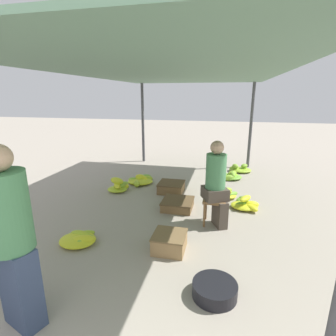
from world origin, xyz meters
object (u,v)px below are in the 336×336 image
object	(u,v)px
banana_pile_left_2	(141,180)
banana_pile_right_0	(231,176)
banana_pile_left_0	(80,239)
crate_mid	(171,187)
stool	(214,204)
basin_black	(215,290)
banana_pile_left_1	(119,186)
vendor_foreground	(12,239)
banana_pile_right_1	(245,204)
banana_pile_right_3	(240,169)
vendor_seated	(217,182)
banana_pile_right_2	(225,193)
crate_near	(169,242)
crate_far	(178,204)

from	to	relation	value
banana_pile_left_2	banana_pile_right_0	xyz separation A→B (m)	(2.02, 0.76, 0.00)
banana_pile_left_0	banana_pile_right_0	distance (m)	3.94
banana_pile_right_0	crate_mid	xyz separation A→B (m)	(-1.22, -1.18, 0.03)
stool	banana_pile_left_0	distance (m)	2.02
basin_black	banana_pile_left_1	distance (m)	3.37
vendor_foreground	banana_pile_right_1	world-z (taller)	vendor_foreground
banana_pile_right_1	crate_mid	bearing A→B (deg)	160.78
banana_pile_right_3	banana_pile_left_0	bearing A→B (deg)	-119.05
banana_pile_right_1	crate_mid	size ratio (longest dim) A/B	1.12
vendor_foreground	basin_black	size ratio (longest dim) A/B	3.56
banana_pile_right_1	vendor_seated	bearing A→B (deg)	-124.44
banana_pile_right_1	basin_black	bearing A→B (deg)	-100.55
banana_pile_left_1	banana_pile_left_2	xyz separation A→B (m)	(0.28, 0.61, -0.04)
banana_pile_right_2	crate_near	distance (m)	2.16
banana_pile_right_3	banana_pile_right_1	bearing A→B (deg)	-89.78
banana_pile_left_1	banana_pile_right_2	distance (m)	2.19
banana_pile_left_0	banana_pile_left_1	bearing A→B (deg)	97.87
banana_pile_left_0	banana_pile_right_0	bearing A→B (deg)	59.01
vendor_foreground	crate_mid	size ratio (longest dim) A/B	3.10
crate_near	crate_far	size ratio (longest dim) A/B	0.78
stool	banana_pile_left_2	distance (m)	2.43
banana_pile_right_0	crate_far	bearing A→B (deg)	-115.11
vendor_seated	banana_pile_right_1	xyz separation A→B (m)	(0.51, 0.74, -0.62)
banana_pile_left_2	crate_mid	size ratio (longest dim) A/B	1.47
banana_pile_left_2	crate_near	world-z (taller)	crate_near
vendor_seated	banana_pile_right_2	world-z (taller)	vendor_seated
crate_far	banana_pile_right_1	bearing A→B (deg)	13.96
basin_black	banana_pile_right_0	world-z (taller)	banana_pile_right_0
vendor_foreground	vendor_seated	world-z (taller)	vendor_foreground
banana_pile_right_2	banana_pile_right_0	bearing A→B (deg)	84.41
banana_pile_right_3	banana_pile_right_0	bearing A→B (deg)	-108.70
banana_pile_right_0	crate_mid	distance (m)	1.70
banana_pile_right_0	basin_black	bearing A→B (deg)	-92.56
banana_pile_right_2	banana_pile_right_1	bearing A→B (deg)	-50.99
stool	banana_pile_right_1	size ratio (longest dim) A/B	0.72
banana_pile_right_2	crate_mid	distance (m)	1.10
crate_mid	crate_far	world-z (taller)	crate_mid
vendor_seated	basin_black	world-z (taller)	vendor_seated
vendor_foreground	crate_near	bearing A→B (deg)	54.31
stool	crate_far	world-z (taller)	stool
banana_pile_left_0	banana_pile_right_0	size ratio (longest dim) A/B	0.93
vendor_seated	banana_pile_left_0	distance (m)	2.11
crate_mid	vendor_foreground	bearing A→B (deg)	-99.32
crate_far	banana_pile_left_0	bearing A→B (deg)	-128.26
vendor_foreground	crate_near	distance (m)	1.86
banana_pile_left_0	banana_pile_left_2	xyz separation A→B (m)	(0.01, 2.62, 0.01)
basin_black	banana_pile_right_1	bearing A→B (deg)	79.45
crate_near	banana_pile_left_1	bearing A→B (deg)	128.26
banana_pile_right_1	banana_pile_right_0	bearing A→B (deg)	98.33
vendor_foreground	banana_pile_left_1	xyz separation A→B (m)	(-0.52, 3.31, -0.74)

